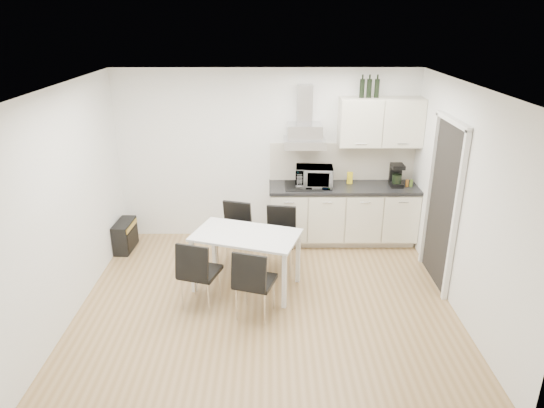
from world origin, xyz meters
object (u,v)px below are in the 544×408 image
at_px(dining_table, 246,240).
at_px(guitar_amp, 125,236).
at_px(chair_near_left, 200,273).
at_px(chair_near_right, 255,282).
at_px(chair_far_right, 279,241).
at_px(chair_far_left, 233,236).
at_px(kitchenette, 346,191).
at_px(floor_speaker, 236,229).

distance_m(dining_table, guitar_amp, 2.20).
distance_m(chair_near_left, guitar_amp, 2.03).
bearing_deg(chair_near_right, chair_far_right, 92.29).
bearing_deg(chair_far_left, guitar_amp, -0.05).
bearing_deg(chair_near_right, kitchenette, 74.47).
xyz_separation_m(kitchenette, chair_near_left, (-1.97, -1.79, -0.39)).
bearing_deg(kitchenette, dining_table, -136.59).
distance_m(kitchenette, chair_near_right, 2.43).
height_order(dining_table, chair_far_right, chair_far_right).
relative_size(chair_near_left, chair_near_right, 1.00).
xyz_separation_m(chair_far_left, chair_far_right, (0.64, -0.16, 0.00)).
bearing_deg(chair_near_left, chair_near_right, -1.05).
bearing_deg(chair_far_left, floor_speaker, -72.01).
bearing_deg(chair_far_right, chair_far_left, -5.01).
bearing_deg(chair_far_left, dining_table, 125.26).
xyz_separation_m(dining_table, chair_near_right, (0.13, -0.64, -0.22)).
xyz_separation_m(dining_table, chair_near_left, (-0.53, -0.42, -0.22)).
height_order(kitchenette, chair_far_left, kitchenette).
height_order(kitchenette, dining_table, kitchenette).
relative_size(guitar_amp, floor_speaker, 2.11).
xyz_separation_m(chair_far_right, guitar_amp, (-2.29, 0.65, -0.22)).
bearing_deg(floor_speaker, chair_near_right, -105.02).
distance_m(chair_far_right, chair_near_left, 1.29).
relative_size(dining_table, chair_near_left, 1.66).
height_order(dining_table, chair_near_right, chair_near_right).
bearing_deg(floor_speaker, kitchenette, -30.22).
xyz_separation_m(kitchenette, guitar_amp, (-3.31, -0.28, -0.61)).
distance_m(chair_far_left, guitar_amp, 1.74).
distance_m(chair_far_right, guitar_amp, 2.39).
bearing_deg(kitchenette, chair_far_left, -155.41).
relative_size(kitchenette, dining_table, 1.73).
relative_size(chair_far_left, guitar_amp, 1.63).
height_order(dining_table, chair_near_left, chair_near_left).
bearing_deg(kitchenette, chair_near_right, -123.27).
distance_m(chair_far_left, chair_near_right, 1.29).
bearing_deg(floor_speaker, guitar_amp, 170.60).
relative_size(chair_near_right, floor_speaker, 3.43).
bearing_deg(guitar_amp, kitchenette, 7.72).
relative_size(kitchenette, floor_speaker, 9.81).
xyz_separation_m(chair_far_left, chair_near_left, (-0.32, -1.03, 0.00)).
bearing_deg(kitchenette, guitar_amp, -175.22).
xyz_separation_m(chair_far_left, chair_near_right, (0.34, -1.25, 0.00)).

